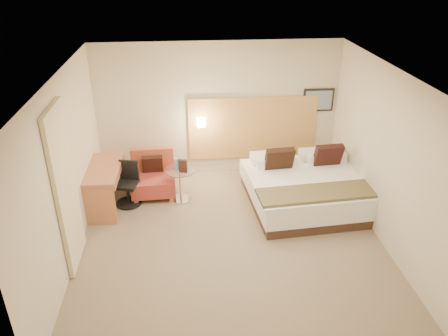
{
  "coord_description": "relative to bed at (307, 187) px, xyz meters",
  "views": [
    {
      "loc": [
        -0.65,
        -5.72,
        4.24
      ],
      "look_at": [
        -0.05,
        0.65,
        0.99
      ],
      "focal_mm": 35.0,
      "sensor_mm": 36.0,
      "label": 1
    }
  ],
  "objects": [
    {
      "name": "side_table",
      "position": [
        -2.29,
        0.34,
        0.01
      ],
      "size": [
        0.67,
        0.67,
        0.62
      ],
      "color": "silver",
      "rests_on": "floor"
    },
    {
      "name": "desk_chair",
      "position": [
        -3.24,
        0.3,
        -0.0
      ],
      "size": [
        0.56,
        0.56,
        0.81
      ],
      "color": "black",
      "rests_on": "floor"
    },
    {
      "name": "lamp_shade",
      "position": [
        -1.85,
        1.33,
        0.81
      ],
      "size": [
        0.15,
        0.15,
        0.15
      ],
      "primitive_type": "cube",
      "color": "#FFEDC6",
      "rests_on": "wall_back"
    },
    {
      "name": "lounge_chair",
      "position": [
        -2.8,
        0.61,
        0.0
      ],
      "size": [
        0.83,
        0.74,
        0.85
      ],
      "color": "tan",
      "rests_on": "floor"
    },
    {
      "name": "ceiling",
      "position": [
        -1.5,
        -1.03,
        2.37
      ],
      "size": [
        4.8,
        5.0,
        0.02
      ],
      "primitive_type": "cube",
      "color": "white",
      "rests_on": "floor"
    },
    {
      "name": "floor",
      "position": [
        -1.5,
        -1.03,
        -0.35
      ],
      "size": [
        4.8,
        5.0,
        0.02
      ],
      "primitive_type": "cube",
      "color": "#806D56",
      "rests_on": "ground"
    },
    {
      "name": "wall_left",
      "position": [
        -3.91,
        -1.03,
        1.01
      ],
      "size": [
        0.02,
        5.0,
        2.7
      ],
      "primitive_type": "cube",
      "color": "beige",
      "rests_on": "floor"
    },
    {
      "name": "bottle_b",
      "position": [
        -2.29,
        0.41,
        0.39
      ],
      "size": [
        0.08,
        0.08,
        0.22
      ],
      "primitive_type": "cylinder",
      "rotation": [
        0.0,
        0.0,
        -0.24
      ],
      "color": "#7C98C1",
      "rests_on": "side_table"
    },
    {
      "name": "bed",
      "position": [
        0.0,
        0.0,
        0.0
      ],
      "size": [
        2.27,
        2.23,
        1.04
      ],
      "color": "#3D281E",
      "rests_on": "floor"
    },
    {
      "name": "art_frame",
      "position": [
        0.52,
        1.45,
        1.16
      ],
      "size": [
        0.62,
        0.03,
        0.47
      ],
      "primitive_type": "cube",
      "color": "black",
      "rests_on": "wall_back"
    },
    {
      "name": "desk",
      "position": [
        -3.61,
        0.23,
        0.28
      ],
      "size": [
        0.6,
        1.28,
        0.79
      ],
      "color": "#AE6744",
      "rests_on": "floor"
    },
    {
      "name": "headboard_panel",
      "position": [
        -0.8,
        1.44,
        0.61
      ],
      "size": [
        2.6,
        0.04,
        1.3
      ],
      "primitive_type": "cube",
      "color": "tan",
      "rests_on": "wall_back"
    },
    {
      "name": "curtain",
      "position": [
        -3.86,
        -1.28,
        0.88
      ],
      "size": [
        0.06,
        0.9,
        2.42
      ],
      "primitive_type": "cube",
      "color": "beige",
      "rests_on": "wall_left"
    },
    {
      "name": "menu_folder",
      "position": [
        -2.23,
        0.26,
        0.4
      ],
      "size": [
        0.15,
        0.09,
        0.24
      ],
      "primitive_type": "cube",
      "rotation": [
        0.0,
        0.0,
        -0.24
      ],
      "color": "#381E16",
      "rests_on": "side_table"
    },
    {
      "name": "wall_back",
      "position": [
        -1.5,
        1.48,
        1.01
      ],
      "size": [
        4.8,
        0.02,
        2.7
      ],
      "primitive_type": "cube",
      "color": "beige",
      "rests_on": "floor"
    },
    {
      "name": "wall_front",
      "position": [
        -1.5,
        -3.54,
        1.01
      ],
      "size": [
        4.8,
        0.02,
        2.7
      ],
      "primitive_type": "cube",
      "color": "beige",
      "rests_on": "floor"
    },
    {
      "name": "wall_right",
      "position": [
        0.91,
        -1.03,
        1.01
      ],
      "size": [
        0.02,
        5.0,
        2.7
      ],
      "primitive_type": "cube",
      "color": "beige",
      "rests_on": "floor"
    },
    {
      "name": "lamp_arm",
      "position": [
        -1.85,
        1.39,
        0.81
      ],
      "size": [
        0.02,
        0.12,
        0.02
      ],
      "primitive_type": "cylinder",
      "rotation": [
        1.57,
        0.0,
        0.0
      ],
      "color": "silver",
      "rests_on": "wall_back"
    },
    {
      "name": "bottle_a",
      "position": [
        -2.36,
        0.37,
        0.39
      ],
      "size": [
        0.08,
        0.08,
        0.22
      ],
      "primitive_type": "cylinder",
      "rotation": [
        0.0,
        0.0,
        -0.24
      ],
      "color": "#8BA5D6",
      "rests_on": "side_table"
    },
    {
      "name": "art_canvas",
      "position": [
        0.52,
        1.43,
        1.16
      ],
      "size": [
        0.54,
        0.01,
        0.39
      ],
      "primitive_type": "cube",
      "color": "slate",
      "rests_on": "wall_back"
    }
  ]
}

